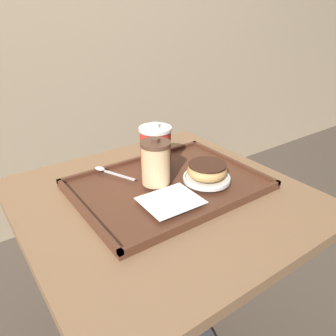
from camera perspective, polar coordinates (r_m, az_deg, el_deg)
wall_behind at (r=1.81m, az=-23.41°, el=24.99°), size 8.00×0.05×2.40m
cafe_table at (r=1.03m, az=-0.75°, el=-13.47°), size 0.76×0.76×0.70m
serving_tray at (r=0.96m, az=-0.00°, el=-3.05°), size 0.53×0.39×0.02m
napkin_paper at (r=0.85m, az=0.48°, el=-5.65°), size 0.15×0.13×0.00m
coffee_cup_front at (r=0.91m, az=-2.29°, el=0.92°), size 0.08×0.08×0.14m
coffee_cup_rear at (r=1.01m, az=-2.18°, el=3.74°), size 0.10×0.10×0.14m
plate_with_chocolate_donut at (r=0.95m, az=6.75°, el=-1.73°), size 0.14×0.14×0.01m
donut_chocolate_glazed at (r=0.94m, az=6.83°, el=-0.32°), size 0.11×0.11×0.04m
spoon at (r=1.01m, az=-10.81°, el=-0.43°), size 0.07×0.14×0.01m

